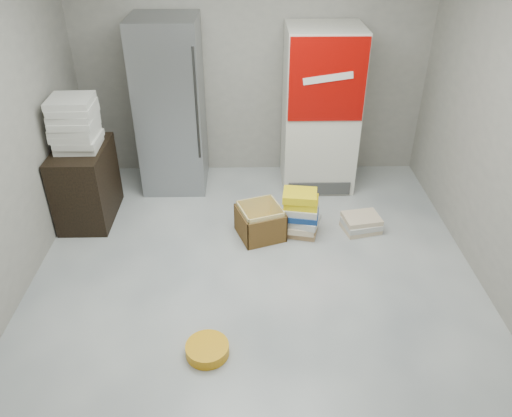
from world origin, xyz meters
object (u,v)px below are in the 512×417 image
object	(u,v)px
coke_cooler	(320,110)
steel_fridge	(171,107)
phonebook_stack_main	(301,214)
cardboard_box	(260,224)
wood_shelf	(86,184)

from	to	relation	value
coke_cooler	steel_fridge	bearing A→B (deg)	179.82
steel_fridge	phonebook_stack_main	xyz separation A→B (m)	(1.36, -1.10, -0.71)
phonebook_stack_main	cardboard_box	xyz separation A→B (m)	(-0.40, -0.02, -0.10)
wood_shelf	phonebook_stack_main	size ratio (longest dim) A/B	1.66
steel_fridge	coke_cooler	xyz separation A→B (m)	(1.65, -0.01, -0.05)
steel_fridge	coke_cooler	world-z (taller)	steel_fridge
coke_cooler	wood_shelf	world-z (taller)	coke_cooler
cardboard_box	steel_fridge	bearing A→B (deg)	111.48
steel_fridge	cardboard_box	xyz separation A→B (m)	(0.96, -1.11, -0.81)
steel_fridge	cardboard_box	size ratio (longest dim) A/B	3.59
wood_shelf	cardboard_box	xyz separation A→B (m)	(1.79, -0.38, -0.26)
coke_cooler	cardboard_box	size ratio (longest dim) A/B	3.40
cardboard_box	wood_shelf	bearing A→B (deg)	148.62
wood_shelf	phonebook_stack_main	bearing A→B (deg)	-9.47
wood_shelf	cardboard_box	size ratio (longest dim) A/B	1.51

